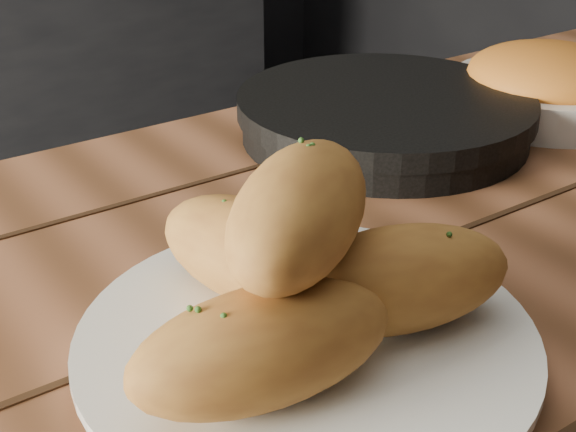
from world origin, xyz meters
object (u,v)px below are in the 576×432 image
object	(u,v)px
plate	(306,343)
bowl	(548,85)
skillet	(387,115)
bread_rolls	(303,272)

from	to	relation	value
plate	bowl	world-z (taller)	bowl
plate	skillet	xyz separation A→B (m)	(0.28, 0.25, 0.01)
plate	bread_rolls	bearing A→B (deg)	-149.04
plate	bowl	distance (m)	0.52
plate	skillet	bearing A→B (deg)	41.38
plate	bread_rolls	size ratio (longest dim) A/B	1.08
bread_rolls	skillet	distance (m)	0.39
bread_rolls	bowl	world-z (taller)	bread_rolls
plate	bowl	xyz separation A→B (m)	(0.47, 0.20, 0.02)
skillet	plate	bearing A→B (deg)	-138.62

